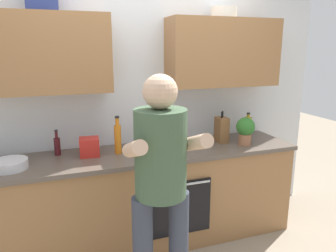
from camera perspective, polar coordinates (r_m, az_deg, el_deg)
The scene contains 13 objects.
ground_plane at distance 3.34m, azimuth -3.49°, elevation -19.41°, with size 12.00×12.00×0.00m, color gray.
back_wall_unit at distance 3.08m, azimuth -5.38°, elevation 7.48°, with size 4.00×0.38×2.50m.
counter at distance 3.11m, azimuth -3.59°, elevation -12.43°, with size 2.84×0.67×0.90m.
person_standing at distance 2.13m, azimuth -1.26°, elevation -9.30°, with size 0.49×0.45×1.67m.
bottle_wine at distance 2.99m, azimuth -19.05°, elevation -3.27°, with size 0.05×0.05×0.23m.
bottle_hotsauce at distance 3.13m, azimuth 0.85°, elevation -0.69°, with size 0.07×0.07×0.33m.
bottle_juice at distance 2.89m, azimuth -8.90°, elevation -2.08°, with size 0.06×0.06×0.34m.
bottle_oil at distance 3.43m, azimuth 13.94°, elevation -0.27°, with size 0.08×0.08×0.28m.
cup_coffee at distance 2.87m, azimuth -3.34°, elevation -4.15°, with size 0.08×0.08×0.09m, color white.
mixing_bowl at distance 2.80m, azimuth -26.28°, elevation -6.15°, with size 0.27×0.27×0.07m, color silver.
knife_block at distance 3.25m, azimuth 9.48°, elevation -0.64°, with size 0.10×0.14×0.31m.
potted_herb at distance 3.20m, azimuth 13.57°, elevation -0.57°, with size 0.18×0.18×0.27m.
grocery_bag_crisps at distance 2.89m, azimuth -13.76°, elevation -3.63°, with size 0.17×0.15×0.16m, color red.
Camera 1 is at (-0.75, -2.70, 1.82)m, focal length 34.37 mm.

